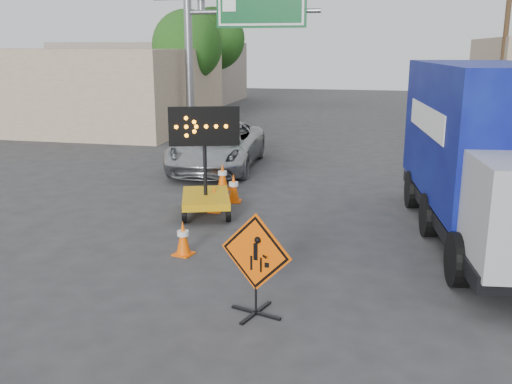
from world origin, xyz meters
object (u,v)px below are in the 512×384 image
(pickup_truck, at_px, (218,146))
(box_truck, at_px, (489,163))
(arrow_board, at_px, (206,191))
(construction_sign, at_px, (256,262))

(pickup_truck, bearing_deg, box_truck, -41.29)
(arrow_board, xyz_separation_m, box_truck, (6.50, -0.39, 1.09))
(arrow_board, bearing_deg, box_truck, -22.24)
(construction_sign, bearing_deg, pickup_truck, 127.60)
(arrow_board, distance_m, pickup_truck, 5.61)
(construction_sign, distance_m, arrow_board, 5.67)
(arrow_board, bearing_deg, construction_sign, -82.93)
(pickup_truck, height_order, box_truck, box_truck)
(arrow_board, relative_size, box_truck, 0.33)
(construction_sign, height_order, box_truck, box_truck)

